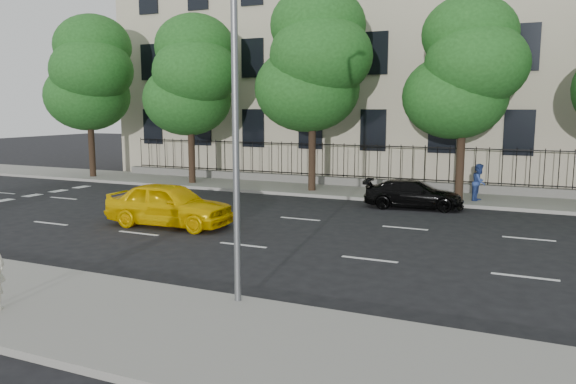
# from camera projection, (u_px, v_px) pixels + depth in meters

# --- Properties ---
(ground) EXTENTS (120.00, 120.00, 0.00)m
(ground) POSITION_uv_depth(u_px,v_px,m) (198.00, 266.00, 14.98)
(ground) COLOR black
(ground) RESTS_ON ground
(near_sidewalk) EXTENTS (60.00, 4.00, 0.15)m
(near_sidewalk) POSITION_uv_depth(u_px,v_px,m) (89.00, 313.00, 11.36)
(near_sidewalk) COLOR gray
(near_sidewalk) RESTS_ON ground
(far_sidewalk) EXTENTS (60.00, 4.00, 0.15)m
(far_sidewalk) POSITION_uv_depth(u_px,v_px,m) (356.00, 192.00, 27.60)
(far_sidewalk) COLOR gray
(far_sidewalk) RESTS_ON ground
(lane_markings) EXTENTS (49.60, 4.62, 0.01)m
(lane_markings) POSITION_uv_depth(u_px,v_px,m) (275.00, 230.00, 19.27)
(lane_markings) COLOR silver
(lane_markings) RESTS_ON ground
(masonry_building) EXTENTS (34.60, 12.11, 18.50)m
(masonry_building) POSITION_uv_depth(u_px,v_px,m) (402.00, 28.00, 34.34)
(masonry_building) COLOR #B6A791
(masonry_building) RESTS_ON ground
(iron_fence) EXTENTS (30.00, 0.50, 2.20)m
(iron_fence) POSITION_uv_depth(u_px,v_px,m) (366.00, 177.00, 29.05)
(iron_fence) COLOR slate
(iron_fence) RESTS_ON far_sidewalk
(street_light) EXTENTS (0.25, 3.32, 8.05)m
(street_light) POSITION_uv_depth(u_px,v_px,m) (247.00, 61.00, 11.61)
(street_light) COLOR slate
(street_light) RESTS_ON near_sidewalk
(tree_a) EXTENTS (5.71, 5.31, 9.39)m
(tree_a) POSITION_uv_depth(u_px,v_px,m) (90.00, 74.00, 32.59)
(tree_a) COLOR #382619
(tree_a) RESTS_ON far_sidewalk
(tree_b) EXTENTS (5.53, 5.12, 8.97)m
(tree_b) POSITION_uv_depth(u_px,v_px,m) (192.00, 76.00, 29.80)
(tree_b) COLOR #382619
(tree_b) RESTS_ON far_sidewalk
(tree_c) EXTENTS (5.89, 5.50, 9.80)m
(tree_c) POSITION_uv_depth(u_px,v_px,m) (315.00, 61.00, 26.88)
(tree_c) COLOR #382619
(tree_c) RESTS_ON far_sidewalk
(tree_d) EXTENTS (5.34, 4.94, 8.84)m
(tree_d) POSITION_uv_depth(u_px,v_px,m) (466.00, 69.00, 24.13)
(tree_d) COLOR #382619
(tree_d) RESTS_ON far_sidewalk
(yellow_taxi) EXTENTS (4.70, 2.09, 1.57)m
(yellow_taxi) POSITION_uv_depth(u_px,v_px,m) (169.00, 204.00, 19.92)
(yellow_taxi) COLOR #FCCA01
(yellow_taxi) RESTS_ON ground
(black_sedan) EXTENTS (4.27, 2.15, 1.19)m
(black_sedan) POSITION_uv_depth(u_px,v_px,m) (413.00, 194.00, 23.51)
(black_sedan) COLOR black
(black_sedan) RESTS_ON ground
(pedestrian_far) EXTENTS (0.77, 0.91, 1.62)m
(pedestrian_far) POSITION_uv_depth(u_px,v_px,m) (479.00, 182.00, 24.46)
(pedestrian_far) COLOR navy
(pedestrian_far) RESTS_ON far_sidewalk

